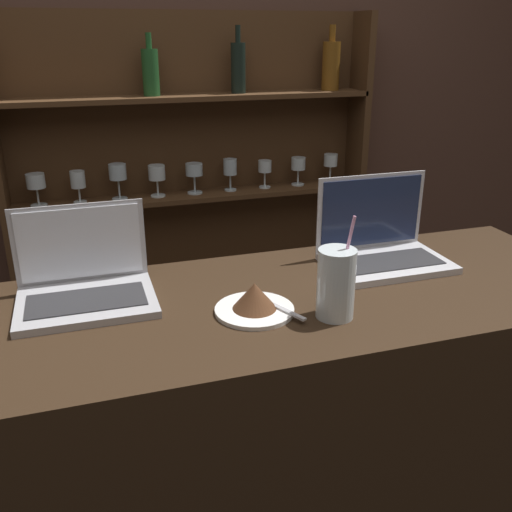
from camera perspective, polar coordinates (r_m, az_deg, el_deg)
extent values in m
cube|color=black|center=(1.62, 0.79, -19.96)|extent=(1.74, 0.59, 0.97)
cube|color=#4C3328|center=(2.49, -9.05, 16.57)|extent=(7.00, 0.06, 2.70)
cube|color=#472D19|center=(2.46, -23.43, 2.32)|extent=(0.03, 0.18, 1.64)
cube|color=#472D19|center=(2.74, 9.65, 5.61)|extent=(0.03, 0.18, 1.64)
cube|color=#472D19|center=(2.57, -6.42, 4.73)|extent=(1.54, 0.02, 1.64)
cube|color=#472D19|center=(2.61, -5.76, -2.66)|extent=(1.50, 0.18, 0.02)
cube|color=#472D19|center=(2.47, -6.11, 6.03)|extent=(1.50, 0.18, 0.02)
cube|color=#472D19|center=(2.39, -6.51, 15.51)|extent=(1.50, 0.18, 0.02)
cylinder|color=silver|center=(2.43, -20.87, 4.76)|extent=(0.06, 0.06, 0.01)
cylinder|color=silver|center=(2.42, -20.98, 5.60)|extent=(0.01, 0.01, 0.07)
cylinder|color=silver|center=(2.40, -21.18, 7.02)|extent=(0.07, 0.07, 0.06)
cylinder|color=silver|center=(2.42, -17.16, 5.19)|extent=(0.05, 0.05, 0.01)
cylinder|color=silver|center=(2.41, -17.24, 5.91)|extent=(0.01, 0.01, 0.06)
cylinder|color=silver|center=(2.40, -17.40, 7.33)|extent=(0.06, 0.06, 0.07)
cylinder|color=silver|center=(2.43, -13.45, 5.60)|extent=(0.06, 0.06, 0.01)
cylinder|color=silver|center=(2.42, -13.53, 6.57)|extent=(0.01, 0.01, 0.08)
cylinder|color=silver|center=(2.40, -13.68, 8.20)|extent=(0.07, 0.07, 0.06)
cylinder|color=silver|center=(2.44, -9.76, 5.97)|extent=(0.06, 0.06, 0.01)
cylinder|color=silver|center=(2.43, -9.81, 6.79)|extent=(0.01, 0.01, 0.07)
cylinder|color=silver|center=(2.42, -9.90, 8.24)|extent=(0.07, 0.07, 0.06)
cylinder|color=silver|center=(2.47, -6.12, 6.32)|extent=(0.06, 0.06, 0.01)
cylinder|color=silver|center=(2.46, -6.16, 7.21)|extent=(0.01, 0.01, 0.07)
cylinder|color=silver|center=(2.44, -6.22, 8.61)|extent=(0.07, 0.07, 0.05)
cylinder|color=silver|center=(2.50, -2.57, 6.64)|extent=(0.05, 0.05, 0.01)
cylinder|color=silver|center=(2.49, -2.58, 7.42)|extent=(0.01, 0.01, 0.06)
cylinder|color=silver|center=(2.48, -2.61, 8.91)|extent=(0.06, 0.06, 0.07)
cylinder|color=silver|center=(2.55, 0.88, 6.92)|extent=(0.05, 0.05, 0.01)
cylinder|color=silver|center=(2.54, 0.88, 7.70)|extent=(0.01, 0.01, 0.07)
cylinder|color=silver|center=(2.52, 0.89, 8.98)|extent=(0.06, 0.06, 0.05)
cylinder|color=silver|center=(2.60, 4.20, 7.17)|extent=(0.06, 0.06, 0.01)
cylinder|color=silver|center=(2.59, 4.22, 7.93)|extent=(0.01, 0.01, 0.06)
cylinder|color=silver|center=(2.58, 4.25, 9.21)|extent=(0.06, 0.06, 0.05)
cylinder|color=silver|center=(2.66, 7.38, 7.38)|extent=(0.06, 0.06, 0.01)
cylinder|color=silver|center=(2.65, 7.42, 8.19)|extent=(0.01, 0.01, 0.07)
cylinder|color=silver|center=(2.64, 7.48, 9.50)|extent=(0.06, 0.06, 0.05)
cylinder|color=#1E4C23|center=(2.36, -10.50, 17.59)|extent=(0.07, 0.07, 0.17)
cylinder|color=#1E4C23|center=(2.36, -10.70, 20.41)|extent=(0.02, 0.02, 0.06)
cylinder|color=brown|center=(2.58, 7.50, 18.30)|extent=(0.08, 0.08, 0.20)
cylinder|color=brown|center=(2.57, 7.65, 21.23)|extent=(0.03, 0.03, 0.07)
cylinder|color=black|center=(2.43, -1.79, 18.26)|extent=(0.06, 0.06, 0.20)
cylinder|color=black|center=(2.43, -1.83, 21.33)|extent=(0.02, 0.02, 0.07)
cube|color=#ADADB2|center=(1.37, -16.55, -4.45)|extent=(0.31, 0.23, 0.02)
cube|color=#28282B|center=(1.35, -16.58, -4.25)|extent=(0.26, 0.13, 0.00)
cube|color=#ADADB2|center=(1.43, -17.17, 1.29)|extent=(0.31, 0.00, 0.19)
cube|color=white|center=(1.43, -17.17, 1.25)|extent=(0.28, 0.01, 0.17)
cube|color=silver|center=(1.57, 12.93, -0.71)|extent=(0.32, 0.22, 0.02)
cube|color=#28282B|center=(1.55, 13.16, -0.50)|extent=(0.27, 0.12, 0.00)
cube|color=silver|center=(1.62, 11.38, 4.39)|extent=(0.32, 0.00, 0.21)
cube|color=#1E2847|center=(1.61, 11.42, 4.37)|extent=(0.30, 0.01, 0.19)
cylinder|color=white|center=(1.28, -0.16, -5.44)|extent=(0.18, 0.18, 0.01)
cone|color=#51301C|center=(1.27, -0.16, -4.01)|extent=(0.10, 0.10, 0.06)
cube|color=#B7B7BC|center=(1.28, 2.13, -5.09)|extent=(0.08, 0.16, 0.00)
cylinder|color=silver|center=(1.25, 8.00, -2.76)|extent=(0.08, 0.08, 0.16)
cylinder|color=#EA9EC6|center=(1.24, 8.70, -1.13)|extent=(0.05, 0.01, 0.23)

